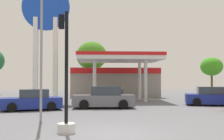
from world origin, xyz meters
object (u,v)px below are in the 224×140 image
at_px(car_0, 212,97).
at_px(tree_2, 212,67).
at_px(car_3, 104,98).
at_px(traffic_signal_0, 66,99).
at_px(station_pole_sign, 46,16).
at_px(tree_1, 92,56).
at_px(car_1, 32,101).
at_px(corner_streetlamp, 41,28).

height_order(car_0, tree_2, tree_2).
distance_m(car_3, traffic_signal_0, 9.35).
bearing_deg(tree_2, station_pole_sign, -151.10).
relative_size(station_pole_sign, tree_1, 1.74).
distance_m(station_pole_sign, car_1, 10.17).
relative_size(traffic_signal_0, tree_2, 0.94).
height_order(car_3, corner_streetlamp, corner_streetlamp).
height_order(traffic_signal_0, tree_1, tree_1).
bearing_deg(car_0, tree_2, 66.58).
relative_size(station_pole_sign, corner_streetlamp, 1.59).
bearing_deg(station_pole_sign, traffic_signal_0, -76.72).
height_order(car_0, car_3, car_3).
xyz_separation_m(car_0, tree_2, (6.99, 16.13, 3.16)).
distance_m(car_0, corner_streetlamp, 14.97).
distance_m(car_1, corner_streetlamp, 6.95).
height_order(station_pole_sign, traffic_signal_0, station_pole_sign).
xyz_separation_m(car_0, traffic_signal_0, (-10.53, -10.55, 0.66)).
bearing_deg(station_pole_sign, corner_streetlamp, -80.75).
bearing_deg(car_3, corner_streetlamp, -116.86).
bearing_deg(traffic_signal_0, tree_2, 56.71).
bearing_deg(traffic_signal_0, car_1, 111.42).
xyz_separation_m(car_1, car_3, (4.94, 1.09, 0.07)).
xyz_separation_m(car_1, traffic_signal_0, (3.17, -8.07, 0.69)).
xyz_separation_m(tree_2, corner_streetlamp, (-19.05, -24.05, 0.82)).
bearing_deg(car_1, tree_2, 41.99).
distance_m(station_pole_sign, car_0, 16.51).
bearing_deg(car_0, car_1, -169.72).
height_order(station_pole_sign, tree_2, station_pole_sign).
bearing_deg(car_1, corner_streetlamp, -73.25).
relative_size(car_1, car_3, 0.96).
xyz_separation_m(station_pole_sign, car_3, (5.33, -5.89, -7.31)).
distance_m(tree_2, corner_streetlamp, 30.69).
distance_m(car_1, tree_1, 19.07).
xyz_separation_m(car_3, corner_streetlamp, (-3.30, -6.52, 3.94)).
relative_size(tree_1, corner_streetlamp, 0.91).
distance_m(station_pole_sign, car_3, 10.80).
bearing_deg(car_0, corner_streetlamp, -146.70).
height_order(tree_1, tree_2, tree_1).
distance_m(car_0, car_1, 13.92).
distance_m(car_1, traffic_signal_0, 8.69).
xyz_separation_m(car_1, tree_1, (3.77, 18.12, 4.62)).
bearing_deg(traffic_signal_0, tree_1, 88.68).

